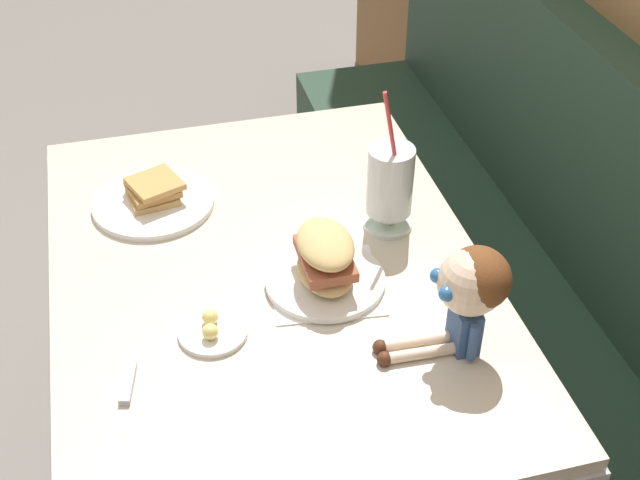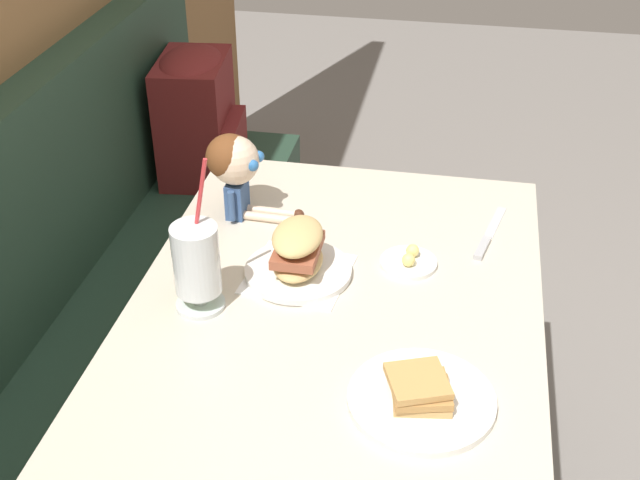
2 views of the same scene
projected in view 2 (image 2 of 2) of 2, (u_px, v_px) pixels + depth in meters
The scene contains 9 objects.
booth_bench at pixel (72, 409), 1.96m from camera, with size 2.60×0.48×1.00m.
diner_table at pixel (335, 374), 1.74m from camera, with size 1.11×0.81×0.74m.
toast_plate at pixel (421, 396), 1.38m from camera, with size 0.25×0.25×0.06m.
milkshake_glass at pixel (197, 264), 1.56m from camera, with size 0.10×0.10×0.31m.
sandwich_plate at pixel (298, 256), 1.68m from camera, with size 0.22×0.22×0.12m.
butter_saucer at pixel (409, 261), 1.73m from camera, with size 0.12×0.12×0.04m.
butter_knife at pixel (486, 241), 1.81m from camera, with size 0.23×0.07×0.01m.
seated_doll at pixel (235, 165), 1.84m from camera, with size 0.12×0.22×0.20m.
backpack at pixel (197, 113), 2.57m from camera, with size 0.32×0.27×0.41m.
Camera 2 is at (-1.29, -0.03, 1.73)m, focal length 46.64 mm.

